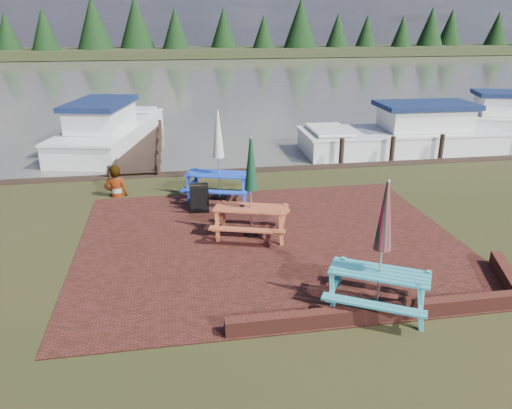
{
  "coord_description": "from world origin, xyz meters",
  "views": [
    {
      "loc": [
        -2.19,
        -9.69,
        5.02
      ],
      "look_at": [
        -0.36,
        0.93,
        1.0
      ],
      "focal_mm": 35.0,
      "sensor_mm": 36.0,
      "label": 1
    }
  ],
  "objects_px": {
    "picnic_table_red": "(251,203)",
    "person": "(114,166)",
    "boat_far": "(493,120)",
    "picnic_table_blue": "(219,169)",
    "boat_jetty": "(109,132)",
    "jetty": "(140,144)",
    "picnic_table_teal": "(380,266)",
    "boat_near": "(405,137)",
    "chalkboard": "(199,199)"
  },
  "relations": [
    {
      "from": "chalkboard",
      "to": "picnic_table_red",
      "type": "bearing_deg",
      "value": -53.38
    },
    {
      "from": "boat_jetty",
      "to": "boat_near",
      "type": "xyz_separation_m",
      "value": [
        12.13,
        -2.93,
        -0.03
      ]
    },
    {
      "from": "picnic_table_teal",
      "to": "boat_jetty",
      "type": "bearing_deg",
      "value": 143.26
    },
    {
      "from": "picnic_table_teal",
      "to": "boat_near",
      "type": "bearing_deg",
      "value": 92.5
    },
    {
      "from": "picnic_table_teal",
      "to": "boat_jetty",
      "type": "distance_m",
      "value": 15.64
    },
    {
      "from": "picnic_table_red",
      "to": "jetty",
      "type": "height_order",
      "value": "picnic_table_red"
    },
    {
      "from": "person",
      "to": "boat_near",
      "type": "bearing_deg",
      "value": -154.83
    },
    {
      "from": "chalkboard",
      "to": "boat_near",
      "type": "relative_size",
      "value": 0.1
    },
    {
      "from": "boat_far",
      "to": "person",
      "type": "distance_m",
      "value": 18.28
    },
    {
      "from": "jetty",
      "to": "boat_near",
      "type": "bearing_deg",
      "value": -10.69
    },
    {
      "from": "person",
      "to": "boat_jetty",
      "type": "bearing_deg",
      "value": -78.52
    },
    {
      "from": "chalkboard",
      "to": "person",
      "type": "bearing_deg",
      "value": 146.62
    },
    {
      "from": "picnic_table_red",
      "to": "boat_near",
      "type": "bearing_deg",
      "value": 63.14
    },
    {
      "from": "picnic_table_blue",
      "to": "boat_near",
      "type": "distance_m",
      "value": 9.62
    },
    {
      "from": "person",
      "to": "picnic_table_blue",
      "type": "bearing_deg",
      "value": 170.44
    },
    {
      "from": "picnic_table_red",
      "to": "person",
      "type": "height_order",
      "value": "picnic_table_red"
    },
    {
      "from": "jetty",
      "to": "boat_jetty",
      "type": "distance_m",
      "value": 1.62
    },
    {
      "from": "boat_far",
      "to": "boat_jetty",
      "type": "bearing_deg",
      "value": 106.47
    },
    {
      "from": "jetty",
      "to": "boat_far",
      "type": "bearing_deg",
      "value": 1.75
    },
    {
      "from": "picnic_table_red",
      "to": "boat_far",
      "type": "bearing_deg",
      "value": 55.41
    },
    {
      "from": "jetty",
      "to": "boat_jetty",
      "type": "xyz_separation_m",
      "value": [
        -1.3,
        0.89,
        0.38
      ]
    },
    {
      "from": "chalkboard",
      "to": "person",
      "type": "relative_size",
      "value": 0.42
    },
    {
      "from": "picnic_table_red",
      "to": "person",
      "type": "relative_size",
      "value": 1.28
    },
    {
      "from": "picnic_table_teal",
      "to": "person",
      "type": "xyz_separation_m",
      "value": [
        -5.28,
        7.18,
        0.1
      ]
    },
    {
      "from": "person",
      "to": "boat_far",
      "type": "bearing_deg",
      "value": -153.71
    },
    {
      "from": "picnic_table_blue",
      "to": "chalkboard",
      "type": "bearing_deg",
      "value": -103.52
    },
    {
      "from": "boat_near",
      "to": "jetty",
      "type": "bearing_deg",
      "value": 81.15
    },
    {
      "from": "picnic_table_blue",
      "to": "person",
      "type": "bearing_deg",
      "value": -175.19
    },
    {
      "from": "picnic_table_blue",
      "to": "boat_near",
      "type": "height_order",
      "value": "picnic_table_blue"
    },
    {
      "from": "boat_near",
      "to": "chalkboard",
      "type": "bearing_deg",
      "value": 126.13
    },
    {
      "from": "picnic_table_teal",
      "to": "picnic_table_blue",
      "type": "xyz_separation_m",
      "value": [
        -2.25,
        6.43,
        0.06
      ]
    },
    {
      "from": "picnic_table_red",
      "to": "picnic_table_teal",
      "type": "bearing_deg",
      "value": -46.32
    },
    {
      "from": "picnic_table_blue",
      "to": "chalkboard",
      "type": "height_order",
      "value": "picnic_table_blue"
    },
    {
      "from": "picnic_table_blue",
      "to": "chalkboard",
      "type": "distance_m",
      "value": 1.33
    },
    {
      "from": "jetty",
      "to": "boat_far",
      "type": "relative_size",
      "value": 1.2
    },
    {
      "from": "person",
      "to": "picnic_table_red",
      "type": "bearing_deg",
      "value": 139.17
    },
    {
      "from": "picnic_table_teal",
      "to": "boat_far",
      "type": "xyz_separation_m",
      "value": [
        11.68,
        13.98,
        -0.4
      ]
    },
    {
      "from": "boat_jetty",
      "to": "jetty",
      "type": "bearing_deg",
      "value": -21.32
    },
    {
      "from": "chalkboard",
      "to": "boat_far",
      "type": "distance_m",
      "value": 16.93
    },
    {
      "from": "picnic_table_blue",
      "to": "jetty",
      "type": "relative_size",
      "value": 0.29
    },
    {
      "from": "boat_far",
      "to": "person",
      "type": "xyz_separation_m",
      "value": [
        -16.97,
        -6.8,
        0.5
      ]
    },
    {
      "from": "boat_near",
      "to": "boat_jetty",
      "type": "bearing_deg",
      "value": 78.24
    },
    {
      "from": "picnic_table_teal",
      "to": "boat_far",
      "type": "height_order",
      "value": "picnic_table_teal"
    },
    {
      "from": "picnic_table_blue",
      "to": "boat_jetty",
      "type": "height_order",
      "value": "picnic_table_blue"
    },
    {
      "from": "picnic_table_blue",
      "to": "person",
      "type": "relative_size",
      "value": 1.37
    },
    {
      "from": "picnic_table_teal",
      "to": "person",
      "type": "relative_size",
      "value": 1.28
    },
    {
      "from": "chalkboard",
      "to": "jetty",
      "type": "relative_size",
      "value": 0.09
    },
    {
      "from": "picnic_table_blue",
      "to": "boat_jetty",
      "type": "xyz_separation_m",
      "value": [
        -3.92,
        7.94,
        -0.43
      ]
    },
    {
      "from": "picnic_table_red",
      "to": "jetty",
      "type": "bearing_deg",
      "value": 125.31
    },
    {
      "from": "boat_jetty",
      "to": "boat_near",
      "type": "distance_m",
      "value": 12.47
    }
  ]
}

